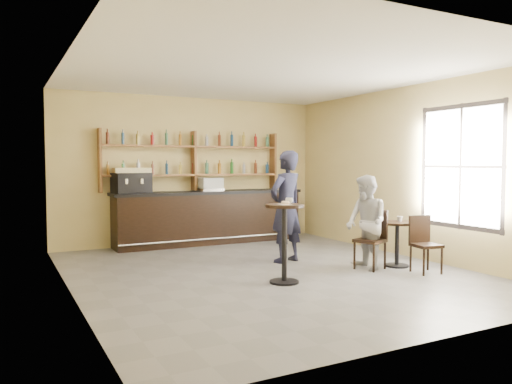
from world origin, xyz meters
name	(u,v)px	position (x,y,z in m)	size (l,w,h in m)	color
floor	(268,272)	(0.00, 0.00, 0.00)	(7.00, 7.00, 0.00)	slate
ceiling	(268,72)	(0.00, 0.00, 3.20)	(7.00, 7.00, 0.00)	white
wall_back	(192,170)	(0.00, 3.50, 1.60)	(7.00, 7.00, 0.00)	tan
wall_front	(442,179)	(0.00, -3.50, 1.60)	(7.00, 7.00, 0.00)	tan
wall_left	(69,175)	(-3.00, 0.00, 1.60)	(7.00, 7.00, 0.00)	tan
wall_right	(408,172)	(3.00, 0.00, 1.60)	(7.00, 7.00, 0.00)	tan
window_pane	(461,167)	(2.99, -1.20, 1.70)	(2.00, 2.00, 0.00)	white
window_frame	(460,167)	(2.99, -1.20, 1.70)	(0.04, 1.70, 2.10)	black
shelf_unit	(194,161)	(0.00, 3.37, 1.81)	(4.00, 0.26, 1.40)	brown
liquor_bottles	(194,153)	(0.00, 3.37, 1.98)	(3.68, 0.10, 1.00)	#8C5919
bar_counter	(210,217)	(0.28, 3.15, 0.58)	(4.25, 0.83, 1.15)	black
espresso_machine	(131,180)	(-1.43, 3.15, 1.41)	(0.72, 0.46, 0.52)	black
pastry_case	(211,184)	(0.31, 3.15, 1.30)	(0.48, 0.39, 0.29)	silver
pedestal_table	(284,244)	(-0.14, -0.75, 0.58)	(0.56, 0.56, 1.16)	black
napkin	(284,204)	(-0.14, -0.75, 1.16)	(0.16, 0.16, 0.00)	white
donut	(285,203)	(-0.13, -0.76, 1.18)	(0.12, 0.12, 0.04)	#BF8945
cup_pedestal	(289,201)	(0.00, -0.65, 1.20)	(0.11, 0.11, 0.09)	white
man_main	(286,207)	(0.68, 0.58, 0.99)	(0.72, 0.47, 1.98)	black
cafe_table	(397,244)	(2.16, -0.63, 0.38)	(0.60, 0.60, 0.77)	black
cup_cafe	(400,219)	(2.21, -0.63, 0.81)	(0.10, 0.10, 0.09)	white
chair_west	(370,240)	(1.61, -0.58, 0.49)	(0.42, 0.42, 0.98)	black
chair_south	(426,245)	(2.21, -1.23, 0.46)	(0.40, 0.40, 0.91)	black
patron_second	(366,222)	(1.53, -0.58, 0.78)	(0.76, 0.59, 1.57)	#A9A9AF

